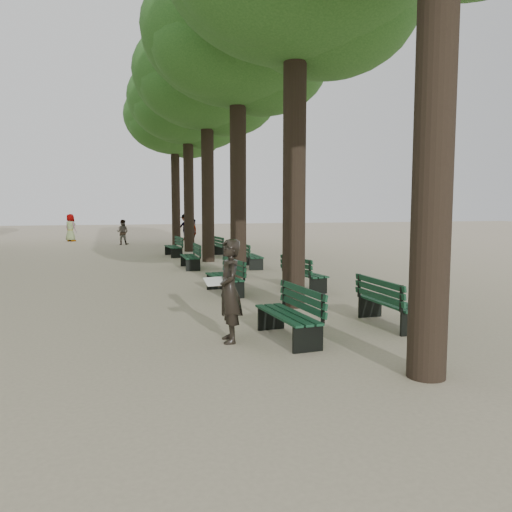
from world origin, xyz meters
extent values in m
plane|color=#B8A98B|center=(0.00, 0.00, 0.00)|extent=(120.00, 120.00, 0.00)
cylinder|color=#33261C|center=(1.50, -2.00, 3.75)|extent=(0.52, 0.52, 7.50)
cylinder|color=#33261C|center=(1.50, 3.00, 3.75)|extent=(0.52, 0.52, 7.50)
cylinder|color=#33261C|center=(1.50, 8.00, 3.75)|extent=(0.52, 0.52, 7.50)
ellipsoid|color=#265B1F|center=(1.50, 8.00, 7.70)|extent=(6.00, 6.00, 4.50)
cylinder|color=#33261C|center=(1.50, 13.00, 3.75)|extent=(0.52, 0.52, 7.50)
ellipsoid|color=#265B1F|center=(1.50, 13.00, 7.70)|extent=(6.00, 6.00, 4.50)
cylinder|color=#33261C|center=(1.50, 18.00, 3.75)|extent=(0.52, 0.52, 7.50)
ellipsoid|color=#265B1F|center=(1.50, 18.00, 7.70)|extent=(6.00, 6.00, 4.50)
cylinder|color=#33261C|center=(1.50, 23.00, 3.75)|extent=(0.52, 0.52, 7.50)
ellipsoid|color=#265B1F|center=(1.50, 23.00, 7.70)|extent=(6.00, 6.00, 4.50)
cube|color=black|center=(0.35, 0.31, 0.23)|extent=(0.63, 1.83, 0.45)
cube|color=#0E3220|center=(0.35, 0.31, 0.45)|extent=(0.65, 1.83, 0.04)
cube|color=#0E3220|center=(0.63, 0.33, 0.72)|extent=(0.15, 1.80, 0.40)
cube|color=black|center=(0.35, 5.12, 0.23)|extent=(0.68, 1.84, 0.45)
cube|color=#0E3220|center=(0.35, 5.12, 0.45)|extent=(0.70, 1.84, 0.04)
cube|color=#0E3220|center=(0.63, 5.15, 0.72)|extent=(0.20, 1.80, 0.40)
cube|color=black|center=(0.35, 10.81, 0.23)|extent=(0.56, 1.81, 0.45)
cube|color=#0E3220|center=(0.35, 10.81, 0.45)|extent=(0.58, 1.81, 0.04)
cube|color=#0E3220|center=(0.63, 10.81, 0.72)|extent=(0.08, 1.80, 0.40)
cube|color=black|center=(0.35, 15.62, 0.23)|extent=(0.63, 1.83, 0.45)
cube|color=#0E3220|center=(0.35, 15.62, 0.45)|extent=(0.65, 1.83, 0.04)
cube|color=#0E3220|center=(0.63, 15.63, 0.72)|extent=(0.15, 1.80, 0.40)
cube|color=black|center=(2.65, 0.73, 0.23)|extent=(0.53, 1.80, 0.45)
cube|color=#0E3220|center=(2.65, 0.73, 0.45)|extent=(0.55, 1.80, 0.04)
cube|color=#0E3220|center=(2.37, 0.73, 0.72)|extent=(0.05, 1.80, 0.40)
cube|color=black|center=(2.65, 5.14, 0.23)|extent=(0.73, 1.85, 0.45)
cube|color=#0E3220|center=(2.65, 5.14, 0.45)|extent=(0.75, 1.85, 0.04)
cube|color=#0E3220|center=(2.37, 5.11, 0.72)|extent=(0.26, 1.79, 0.40)
cube|color=black|center=(2.65, 10.39, 0.23)|extent=(0.60, 1.82, 0.45)
cube|color=#0E3220|center=(2.65, 10.39, 0.45)|extent=(0.62, 1.82, 0.04)
cube|color=#0E3220|center=(2.37, 10.41, 0.72)|extent=(0.12, 1.80, 0.40)
cube|color=black|center=(2.65, 15.00, 0.23)|extent=(0.61, 1.82, 0.45)
cube|color=#0E3220|center=(2.65, 15.00, 0.45)|extent=(0.63, 1.83, 0.04)
cube|color=#0E3220|center=(2.37, 14.99, 0.72)|extent=(0.13, 1.80, 0.40)
imported|color=black|center=(-0.62, 0.49, 0.88)|extent=(0.39, 0.72, 1.76)
cube|color=white|center=(-0.87, 0.49, 1.05)|extent=(0.37, 0.29, 0.12)
imported|color=#262628|center=(2.33, 21.59, 0.80)|extent=(0.35, 0.95, 1.60)
imported|color=#262628|center=(-1.65, 23.82, 0.76)|extent=(0.80, 0.56, 1.53)
imported|color=#262628|center=(-4.89, 27.91, 0.91)|extent=(0.89, 0.89, 1.83)
imported|color=#262628|center=(2.60, 26.58, 0.91)|extent=(1.20, 0.91, 1.82)
camera|label=1|loc=(-2.58, -7.61, 2.29)|focal=35.00mm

